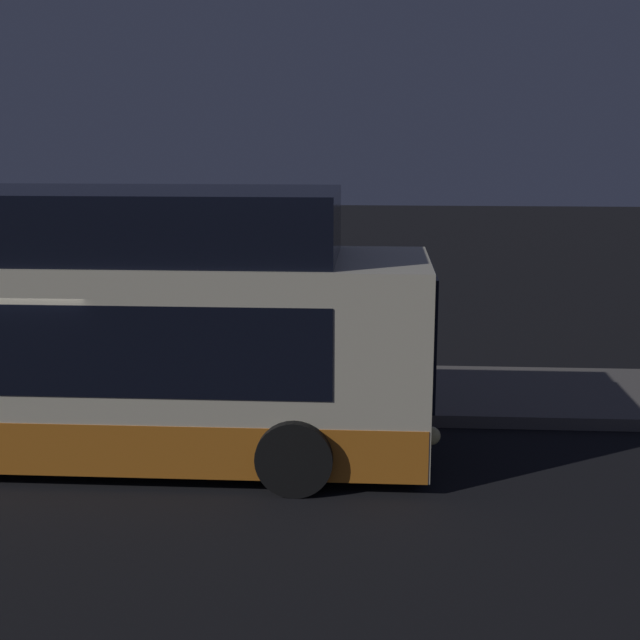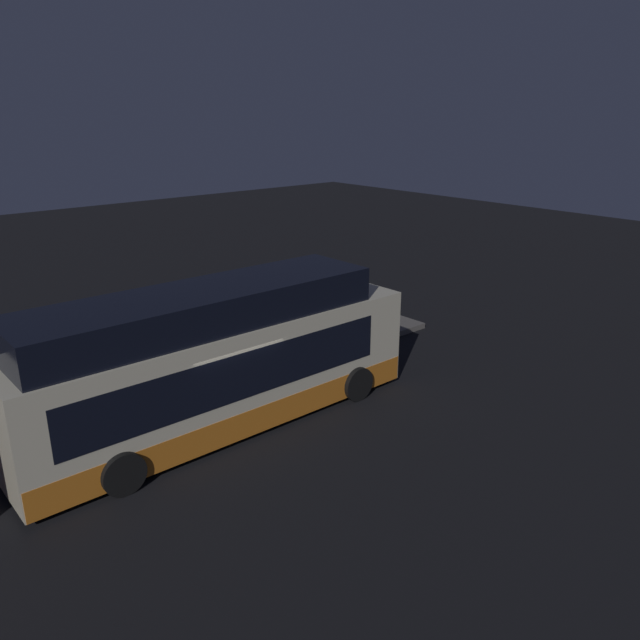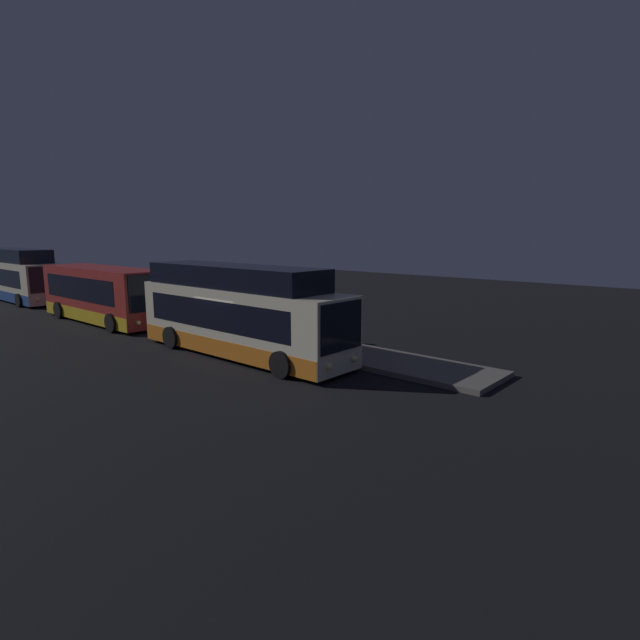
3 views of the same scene
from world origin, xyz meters
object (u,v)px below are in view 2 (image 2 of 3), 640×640
object	(u,v)px
passenger_waiting	(283,331)
trash_bin	(204,377)
sign_post	(89,362)
bus_lead	(218,366)
passenger_boarding	(174,340)
suitcase	(200,358)

from	to	relation	value
passenger_waiting	trash_bin	xyz separation A→B (m)	(-3.04, -0.21, -0.63)
passenger_waiting	sign_post	world-z (taller)	sign_post
passenger_waiting	sign_post	size ratio (longest dim) A/B	0.70
bus_lead	trash_bin	world-z (taller)	bus_lead
bus_lead	passenger_boarding	xyz separation A→B (m)	(0.76, 3.81, -0.58)
passenger_boarding	sign_post	distance (m)	3.72
passenger_boarding	trash_bin	world-z (taller)	passenger_boarding
suitcase	sign_post	xyz separation A→B (m)	(-3.82, -1.22, 1.31)
sign_post	trash_bin	size ratio (longest dim) A/B	3.88
passenger_waiting	sign_post	bearing A→B (deg)	33.04
bus_lead	trash_bin	xyz separation A→B (m)	(0.67, 1.93, -1.15)
bus_lead	sign_post	size ratio (longest dim) A/B	4.30
passenger_waiting	trash_bin	world-z (taller)	passenger_waiting
suitcase	trash_bin	xyz separation A→B (m)	(-0.68, -1.40, 0.02)
passenger_boarding	suitcase	size ratio (longest dim) A/B	1.95
bus_lead	suitcase	size ratio (longest dim) A/B	12.95
passenger_boarding	trash_bin	distance (m)	1.96
sign_post	suitcase	bearing A→B (deg)	17.66
suitcase	trash_bin	world-z (taller)	suitcase
trash_bin	passenger_waiting	bearing A→B (deg)	3.90
suitcase	passenger_waiting	bearing A→B (deg)	-26.72
suitcase	bus_lead	bearing A→B (deg)	-112.05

